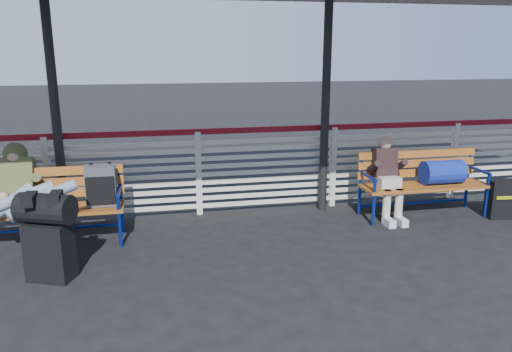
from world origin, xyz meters
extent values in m
plane|color=black|center=(0.00, 0.00, 0.00)|extent=(60.00, 60.00, 0.00)
cube|color=silver|center=(0.00, 1.90, 0.60)|extent=(12.00, 0.04, 1.04)
cube|color=maroon|center=(0.00, 1.90, 1.20)|extent=(12.00, 0.06, 0.08)
cylinder|color=black|center=(-1.80, 1.75, 1.50)|extent=(0.12, 0.12, 3.00)
cylinder|color=black|center=(1.80, 1.75, 1.50)|extent=(0.12, 0.12, 3.00)
cube|color=black|center=(-1.69, 0.12, 0.30)|extent=(0.51, 0.42, 0.61)
cylinder|color=black|center=(-1.69, 0.12, 0.76)|extent=(0.63, 0.50, 0.31)
cube|color=#A2541F|center=(-1.89, 1.07, 0.45)|extent=(1.80, 0.50, 0.04)
cube|color=#A2541F|center=(-1.89, 1.33, 0.72)|extent=(1.80, 0.10, 0.40)
cylinder|color=#0D2594|center=(-1.04, 0.87, 0.23)|extent=(0.04, 0.04, 0.45)
cylinder|color=#0D2594|center=(-1.04, 1.34, 0.45)|extent=(0.04, 0.04, 0.90)
cube|color=#4D4F55|center=(-1.24, 1.09, 0.72)|extent=(0.35, 0.22, 0.49)
cube|color=#A2541F|center=(3.08, 1.13, 0.45)|extent=(1.80, 0.50, 0.04)
cube|color=#A2541F|center=(3.08, 1.39, 0.72)|extent=(1.80, 0.10, 0.40)
cylinder|color=#0D2594|center=(2.23, 0.93, 0.23)|extent=(0.04, 0.04, 0.45)
cylinder|color=#0D2594|center=(3.93, 0.93, 0.23)|extent=(0.04, 0.04, 0.45)
cylinder|color=#0D2594|center=(2.23, 1.40, 0.45)|extent=(0.04, 0.04, 0.90)
cylinder|color=#0D2594|center=(3.93, 1.40, 0.45)|extent=(0.04, 0.04, 0.90)
cylinder|color=navy|center=(3.33, 1.13, 0.64)|extent=(0.58, 0.34, 0.34)
cube|color=#8496B2|center=(-2.24, 1.12, 0.54)|extent=(0.36, 0.26, 0.18)
cube|color=#454D28|center=(-2.24, 1.32, 0.80)|extent=(0.42, 0.38, 0.53)
sphere|color=#454D28|center=(-2.24, 1.42, 1.08)|extent=(0.28, 0.28, 0.28)
sphere|color=tan|center=(-2.24, 1.38, 1.07)|extent=(0.21, 0.21, 0.21)
cube|color=black|center=(-1.81, 0.06, 0.89)|extent=(0.11, 0.27, 0.10)
cube|color=black|center=(-1.57, 0.06, 0.89)|extent=(0.11, 0.27, 0.10)
cube|color=beige|center=(2.53, 1.16, 0.53)|extent=(0.30, 0.24, 0.16)
cube|color=black|center=(2.53, 1.30, 0.78)|extent=(0.32, 0.23, 0.42)
sphere|color=tan|center=(2.53, 1.32, 1.05)|extent=(0.19, 0.19, 0.19)
cylinder|color=beige|center=(2.44, 0.98, 0.24)|extent=(0.11, 0.11, 0.46)
cylinder|color=beige|center=(2.62, 0.98, 0.24)|extent=(0.11, 0.11, 0.46)
cube|color=silver|center=(2.44, 0.88, 0.05)|extent=(0.10, 0.24, 0.10)
cube|color=silver|center=(2.62, 0.88, 0.05)|extent=(0.10, 0.24, 0.10)
cube|color=black|center=(4.13, 0.88, 0.27)|extent=(0.41, 0.26, 0.54)
cube|color=gold|center=(4.13, 0.76, 0.33)|extent=(0.33, 0.06, 0.04)
camera|label=1|loc=(-0.60, -4.95, 2.32)|focal=35.00mm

